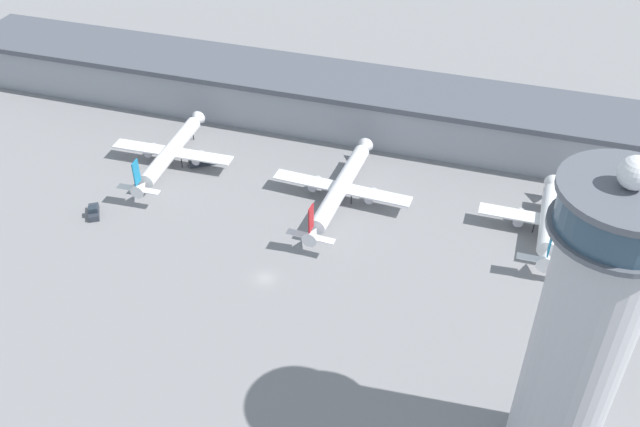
# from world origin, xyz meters

# --- Properties ---
(ground_plane) EXTENTS (1000.00, 1000.00, 0.00)m
(ground_plane) POSITION_xyz_m (0.00, 0.00, 0.00)
(ground_plane) COLOR gray
(terminal_building) EXTENTS (247.02, 25.00, 14.89)m
(terminal_building) POSITION_xyz_m (0.00, 70.00, 7.54)
(terminal_building) COLOR #9399A3
(terminal_building) RESTS_ON ground
(control_tower) EXTENTS (18.25, 18.25, 61.43)m
(control_tower) POSITION_xyz_m (62.25, -27.11, 29.98)
(control_tower) COLOR #BCBCC1
(control_tower) RESTS_ON ground
(airplane_gate_alpha) EXTENTS (34.09, 38.98, 13.17)m
(airplane_gate_alpha) POSITION_xyz_m (-40.38, 34.52, 4.61)
(airplane_gate_alpha) COLOR white
(airplane_gate_alpha) RESTS_ON ground
(airplane_gate_bravo) EXTENTS (36.33, 44.09, 13.25)m
(airplane_gate_bravo) POSITION_xyz_m (7.96, 32.52, 4.39)
(airplane_gate_bravo) COLOR white
(airplane_gate_bravo) RESTS_ON ground
(airplane_gate_charlie) EXTENTS (33.17, 33.45, 14.03)m
(airplane_gate_charlie) POSITION_xyz_m (59.01, 34.70, 4.38)
(airplane_gate_charlie) COLOR white
(airplane_gate_charlie) RESTS_ON ground
(service_truck_catering) EXTENTS (8.34, 6.59, 2.53)m
(service_truck_catering) POSITION_xyz_m (-32.35, 38.06, 0.87)
(service_truck_catering) COLOR black
(service_truck_catering) RESTS_ON ground
(service_truck_fuel) EXTENTS (7.90, 3.78, 3.03)m
(service_truck_fuel) POSITION_xyz_m (65.11, 29.35, 1.05)
(service_truck_fuel) COLOR black
(service_truck_fuel) RESTS_ON ground
(service_truck_baggage) EXTENTS (5.30, 6.45, 2.84)m
(service_truck_baggage) POSITION_xyz_m (-49.06, 8.83, 0.99)
(service_truck_baggage) COLOR black
(service_truck_baggage) RESTS_ON ground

